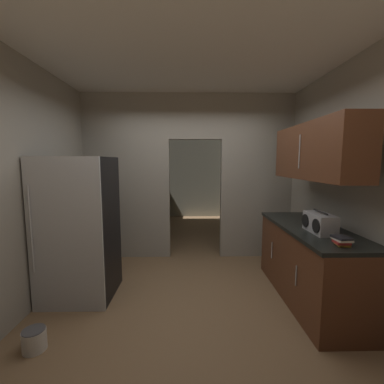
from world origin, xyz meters
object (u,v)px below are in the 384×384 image
boombox (320,223)px  book_stack (342,241)px  refrigerator (79,228)px  paint_can (34,340)px

boombox → book_stack: 0.44m
refrigerator → boombox: 2.79m
boombox → book_stack: bearing=-92.4°
refrigerator → book_stack: (2.74, -0.83, 0.08)m
refrigerator → paint_can: refrigerator is taller
book_stack → paint_can: size_ratio=0.86×
refrigerator → book_stack: bearing=-16.8°
boombox → refrigerator: bearing=172.0°
paint_can → book_stack: bearing=2.6°
refrigerator → paint_can: (-0.04, -0.96, -0.77)m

